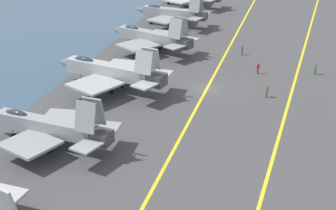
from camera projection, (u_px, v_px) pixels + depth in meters
name	position (u px, v px, depth m)	size (l,w,h in m)	color
ground_plane	(207.00, 92.00, 71.32)	(2000.00, 2000.00, 0.00)	#334C66
carrier_deck	(207.00, 90.00, 71.24)	(196.13, 41.18, 0.40)	#424244
deck_stripe_foul_line	(290.00, 97.00, 68.44)	(176.52, 0.36, 0.01)	yellow
deck_stripe_centerline	(207.00, 89.00, 71.16)	(176.52, 0.36, 0.01)	yellow
parked_jet_third	(48.00, 126.00, 55.01)	(12.06, 16.06, 6.41)	gray
parked_jet_fourth	(110.00, 71.00, 69.90)	(14.02, 17.36, 6.66)	#9EA3A8
parked_jet_fifth	(151.00, 37.00, 85.72)	(13.32, 16.44, 6.58)	gray
parked_jet_sixth	(172.00, 13.00, 100.05)	(12.56, 15.18, 6.30)	gray
crew_brown_vest	(267.00, 91.00, 68.09)	(0.44, 0.46, 1.77)	#4C473D
crew_purple_vest	(242.00, 49.00, 84.46)	(0.39, 0.27, 1.75)	#4C473D
crew_red_vest	(258.00, 67.00, 76.26)	(0.39, 0.45, 1.83)	#383328
crew_green_vest	(315.00, 68.00, 76.09)	(0.42, 0.32, 1.80)	#4C473D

